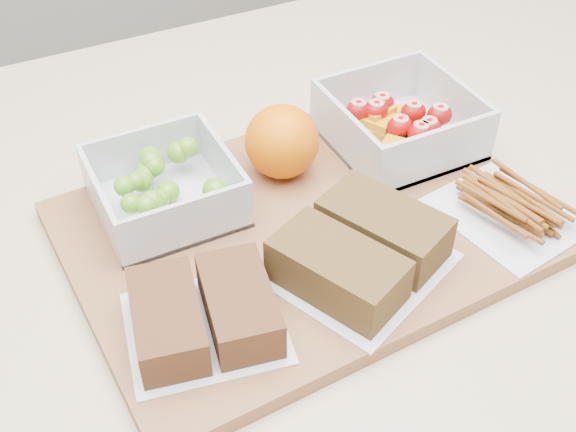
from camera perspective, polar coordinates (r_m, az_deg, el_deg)
name	(u,v)px	position (r m, az deg, el deg)	size (l,w,h in m)	color
cutting_board	(308,228)	(0.66, 1.58, -0.98)	(0.42, 0.30, 0.02)	brown
grape_container	(166,188)	(0.67, -9.65, 2.20)	(0.12, 0.12, 0.05)	silver
fruit_container	(399,125)	(0.75, 8.79, 7.13)	(0.13, 0.13, 0.06)	silver
orange	(282,142)	(0.69, -0.49, 5.90)	(0.07, 0.07, 0.07)	orange
sandwich_bag_left	(204,313)	(0.56, -6.67, -7.65)	(0.14, 0.13, 0.04)	silver
sandwich_bag_center	(361,250)	(0.60, 5.78, -2.67)	(0.18, 0.17, 0.04)	silver
pretzel_bag	(507,205)	(0.68, 16.95, 0.84)	(0.12, 0.14, 0.03)	silver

